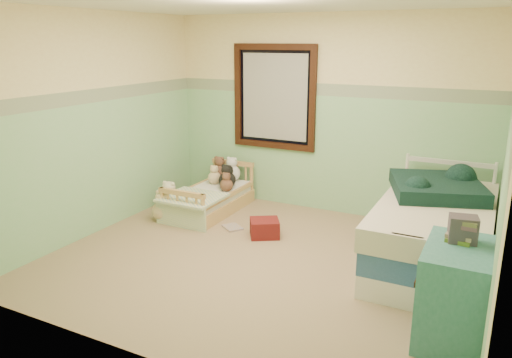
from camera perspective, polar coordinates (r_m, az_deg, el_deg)
The scene contains 29 objects.
floor at distance 5.10m, azimuth 0.73°, elevation -9.54°, with size 4.20×3.60×0.02m, color gray.
ceiling at distance 4.62m, azimuth 0.84°, elevation 19.96°, with size 4.20×3.60×0.02m, color silver.
wall_back at distance 6.35m, azimuth 8.02°, elevation 7.28°, with size 4.20×0.04×2.50m, color beige.
wall_front at distance 3.23m, azimuth -13.43°, elevation -1.29°, with size 4.20×0.04×2.50m, color beige.
wall_left at distance 5.92m, azimuth -17.89°, elevation 6.07°, with size 0.04×3.60×2.50m, color beige.
wall_right at distance 4.24m, azimuth 27.16°, elevation 1.43°, with size 0.04×3.60×2.50m, color beige.
wainscot_mint at distance 6.42m, azimuth 7.81°, elevation 2.85°, with size 4.20×0.01×1.50m, color #81C185.
border_strip at distance 6.29m, azimuth 8.09°, elevation 10.19°, with size 4.20×0.01×0.15m, color #45674C.
window_frame at distance 6.54m, azimuth 2.10°, elevation 9.45°, with size 1.16×0.06×1.36m, color black.
window_blinds at distance 6.55m, azimuth 2.14°, elevation 9.46°, with size 0.92×0.01×1.12m, color beige.
toddler_bed_frame at distance 6.50m, azimuth -5.33°, elevation -3.01°, with size 0.65×1.30×0.17m, color #AD7A45.
toddler_mattress at distance 6.46m, azimuth -5.36°, elevation -1.81°, with size 0.59×1.24×0.12m, color white.
patchwork_quilt at distance 6.12m, azimuth -7.39°, elevation -2.16°, with size 0.70×0.65×0.03m, color #78A2B8.
plush_bed_brown at distance 6.89m, azimuth -4.25°, elevation 0.84°, with size 0.22×0.22×0.22m, color brown.
plush_bed_white at distance 6.79m, azimuth -2.80°, elevation 0.68°, with size 0.23×0.23×0.23m, color silver.
plush_bed_tan at distance 6.69m, azimuth -4.85°, elevation 0.16°, with size 0.18×0.18×0.18m, color beige.
plush_bed_dark at distance 6.58m, azimuth -3.14°, elevation -0.06°, with size 0.18×0.18×0.18m, color black.
plush_floor_cream at distance 6.59m, azimuth -9.99°, elevation -2.48°, with size 0.27×0.27×0.27m, color #F6E7C9.
plush_floor_tan at distance 6.23m, azimuth -10.73°, elevation -3.63°, with size 0.26×0.26×0.26m, color beige.
twin_bed_frame at distance 5.26m, azimuth 19.65°, elevation -8.29°, with size 0.99×1.99×0.22m, color white.
twin_boxspring at distance 5.18m, azimuth 19.87°, elevation -6.06°, with size 0.99×1.99×0.22m, color #2E5285.
twin_mattress at distance 5.10m, azimuth 20.10°, elevation -3.77°, with size 1.03×2.03×0.22m, color silver.
teal_blanket at distance 5.34m, azimuth 20.17°, elevation -0.89°, with size 0.84×0.89×0.14m, color black.
dresser at distance 4.01m, azimuth 21.96°, elevation -12.19°, with size 0.46×0.74×0.74m, color teal.
book_stack at distance 3.93m, azimuth 22.83°, elevation -5.37°, with size 0.20×0.15×0.20m, color #462829.
red_pillow at distance 5.66m, azimuth 0.99°, elevation -5.71°, with size 0.32×0.28×0.20m, color maroon.
floor_book at distance 5.93m, azimuth -2.74°, elevation -5.61°, with size 0.24×0.18×0.02m, color gold.
extra_plush_0 at distance 6.36m, azimuth -3.44°, elevation -0.69°, with size 0.17×0.17×0.17m, color brown.
extra_plush_1 at distance 6.47m, azimuth -3.40°, elevation -0.18°, with size 0.22×0.22×0.22m, color black.
Camera 1 is at (2.03, -4.14, 2.18)m, focal length 34.56 mm.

